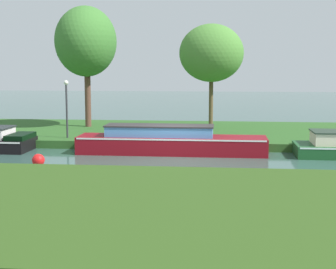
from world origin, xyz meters
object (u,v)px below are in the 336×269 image
(lamp_post, at_px, (67,102))
(mooring_post_far, at_px, (317,136))
(mooring_post_near, at_px, (184,135))
(channel_buoy, at_px, (38,160))
(maroon_barge, at_px, (169,141))
(willow_tree_left, at_px, (86,42))
(willow_tree_centre, at_px, (211,53))

(lamp_post, height_order, mooring_post_far, lamp_post)
(mooring_post_near, xyz_separation_m, channel_buoy, (-5.63, -4.91, -0.44))
(maroon_barge, height_order, mooring_post_far, maroon_barge)
(mooring_post_far, bearing_deg, mooring_post_near, 180.00)
(mooring_post_far, relative_size, channel_buoy, 1.30)
(maroon_barge, bearing_deg, lamp_post, 160.96)
(lamp_post, xyz_separation_m, mooring_post_near, (6.08, -0.67, -1.57))
(willow_tree_left, bearing_deg, lamp_post, -87.62)
(willow_tree_centre, height_order, channel_buoy, willow_tree_centre)
(willow_tree_centre, bearing_deg, channel_buoy, -124.85)
(willow_tree_left, bearing_deg, willow_tree_centre, -4.85)
(willow_tree_centre, height_order, mooring_post_near, willow_tree_centre)
(maroon_barge, xyz_separation_m, mooring_post_far, (6.99, 1.23, 0.17))
(willow_tree_left, bearing_deg, mooring_post_far, -23.65)
(willow_tree_left, distance_m, lamp_post, 5.88)
(willow_tree_left, bearing_deg, maroon_barge, -49.99)
(willow_tree_left, height_order, mooring_post_near, willow_tree_left)
(mooring_post_near, distance_m, channel_buoy, 7.49)
(willow_tree_centre, xyz_separation_m, mooring_post_near, (-1.22, -4.92, -4.11))
(mooring_post_near, relative_size, channel_buoy, 1.15)
(willow_tree_left, relative_size, channel_buoy, 13.96)
(channel_buoy, bearing_deg, mooring_post_far, 22.22)
(maroon_barge, distance_m, mooring_post_near, 1.37)
(maroon_barge, relative_size, mooring_post_far, 13.09)
(willow_tree_left, xyz_separation_m, willow_tree_centre, (7.50, -0.64, -0.70))
(lamp_post, bearing_deg, channel_buoy, -85.36)
(lamp_post, bearing_deg, mooring_post_far, -3.06)
(maroon_barge, xyz_separation_m, willow_tree_left, (-5.70, 6.78, 4.95))
(channel_buoy, bearing_deg, maroon_barge, 36.19)
(mooring_post_near, height_order, mooring_post_far, mooring_post_far)
(willow_tree_centre, relative_size, lamp_post, 2.05)
(willow_tree_centre, bearing_deg, mooring_post_far, -43.49)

